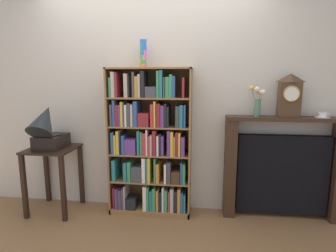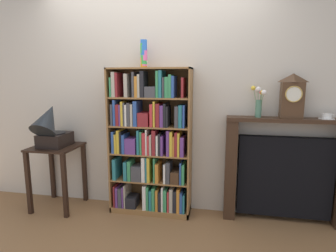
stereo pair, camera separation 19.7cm
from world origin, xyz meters
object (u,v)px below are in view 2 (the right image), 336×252
flower_vase (259,101)px  fireplace_mantel (285,172)px  mantel_clock (292,96)px  gramophone (51,127)px  side_table_left (57,162)px  cup_stack (144,54)px  teacup_with_saucer (327,117)px  bookshelf (150,147)px

flower_vase → fireplace_mantel: bearing=4.0°
mantel_clock → flower_vase: 0.32m
mantel_clock → flower_vase: (-0.31, 0.00, -0.06)m
fireplace_mantel → flower_vase: size_ratio=3.86×
fireplace_mantel → mantel_clock: 0.79m
gramophone → side_table_left: bearing=90.0°
cup_stack → mantel_clock: cup_stack is taller
fireplace_mantel → teacup_with_saucer: teacup_with_saucer is taller
bookshelf → side_table_left: size_ratio=2.18×
teacup_with_saucer → side_table_left: bearing=-177.0°
gramophone → fireplace_mantel: bearing=5.3°
flower_vase → side_table_left: bearing=-176.3°
cup_stack → bookshelf: bearing=-32.7°
side_table_left → gramophone: size_ratio=1.35×
side_table_left → flower_vase: 2.36m
flower_vase → bookshelf: bearing=-177.6°
bookshelf → cup_stack: 1.01m
bookshelf → fireplace_mantel: size_ratio=1.32×
gramophone → teacup_with_saucer: bearing=4.3°
fireplace_mantel → gramophone: bearing=-174.7°
gramophone → fireplace_mantel: 2.58m
flower_vase → cup_stack: bearing=-179.8°
bookshelf → teacup_with_saucer: bookshelf is taller
cup_stack → mantel_clock: (1.52, 0.00, -0.43)m
cup_stack → teacup_with_saucer: (1.85, 0.01, -0.63)m
side_table_left → flower_vase: (2.24, 0.15, 0.74)m
cup_stack → side_table_left: 1.60m
gramophone → mantel_clock: (2.55, 0.22, 0.36)m
bookshelf → teacup_with_saucer: 1.83m
teacup_with_saucer → flower_vase: bearing=-179.8°
bookshelf → side_table_left: (-1.10, -0.10, -0.21)m
cup_stack → fireplace_mantel: 1.94m
mantel_clock → flower_vase: bearing=180.0°
fireplace_mantel → flower_vase: (-0.30, -0.02, 0.74)m
bookshelf → gramophone: (-1.10, -0.17, 0.22)m
cup_stack → side_table_left: size_ratio=0.39×
side_table_left → teacup_with_saucer: bearing=3.0°
mantel_clock → teacup_with_saucer: (0.34, 0.00, -0.20)m
cup_stack → gramophone: (-1.03, -0.21, -0.79)m
cup_stack → fireplace_mantel: size_ratio=0.24×
teacup_with_saucer → bookshelf: bearing=-178.4°
cup_stack → flower_vase: 1.30m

